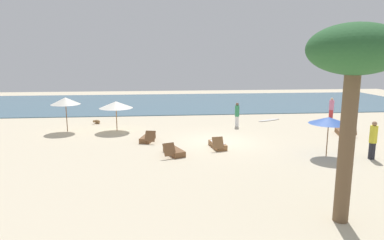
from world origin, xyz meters
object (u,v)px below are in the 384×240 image
umbrella_2 (116,105)px  person_1 (373,140)px  umbrella_1 (329,120)px  lounger_0 (218,145)px  lounger_1 (174,151)px  lounger_2 (148,138)px  dog (97,122)px  person_0 (331,108)px  lounger_3 (343,132)px  surfboard (269,120)px  umbrella_3 (65,101)px  palm_1 (354,58)px  person_2 (237,115)px

umbrella_2 → person_1: 14.98m
umbrella_1 → lounger_0: (-5.07, 2.07, -1.62)m
lounger_1 → lounger_2: size_ratio=1.00×
lounger_1 → dog: size_ratio=2.90×
umbrella_2 → person_0: size_ratio=1.29×
lounger_3 → surfboard: size_ratio=0.82×
person_1 → surfboard: person_1 is taller
umbrella_3 → surfboard: umbrella_3 is taller
person_1 → lounger_0: bearing=159.2°
surfboard → person_0: bearing=1.9°
lounger_0 → dog: lounger_0 is taller
person_1 → dog: 17.88m
lounger_3 → surfboard: (-3.09, 5.16, -0.14)m
umbrella_2 → lounger_1: umbrella_2 is taller
umbrella_1 → person_0: umbrella_1 is taller
palm_1 → surfboard: 16.94m
lounger_2 → palm_1: 12.83m
umbrella_1 → person_0: bearing=61.4°
lounger_3 → person_0: person_0 is taller
umbrella_1 → surfboard: size_ratio=0.92×
person_0 → lounger_0: bearing=-143.6°
dog → umbrella_1: bearing=-36.8°
lounger_2 → person_2: 7.10m
umbrella_3 → person_0: umbrella_3 is taller
lounger_2 → person_0: (14.16, 5.80, 0.67)m
lounger_3 → surfboard: lounger_3 is taller
umbrella_1 → lounger_2: (-8.85, 3.92, -1.63)m
lounger_1 → person_0: 15.48m
lounger_3 → person_0: 5.72m
umbrella_2 → person_1: bearing=-30.1°
lounger_0 → person_2: 5.95m
person_0 → person_1: size_ratio=0.92×
umbrella_3 → palm_1: palm_1 is taller
umbrella_3 → lounger_3: bearing=-8.5°
person_0 → palm_1: palm_1 is taller
lounger_2 → lounger_3: size_ratio=1.00×
umbrella_2 → surfboard: umbrella_2 is taller
umbrella_3 → person_2: umbrella_3 is taller
person_2 → lounger_3: bearing=-27.0°
umbrella_3 → palm_1: (11.39, -13.42, 2.79)m
umbrella_1 → lounger_0: bearing=157.8°
lounger_1 → lounger_3: 11.34m
lounger_0 → person_0: bearing=36.4°
umbrella_2 → lounger_2: size_ratio=1.25×
umbrella_2 → palm_1: size_ratio=0.38×
palm_1 → dog: palm_1 is taller
person_0 → dog: (-18.06, -0.20, -0.69)m
umbrella_2 → lounger_1: bearing=-59.3°
umbrella_1 → lounger_0: umbrella_1 is taller
person_0 → palm_1: 18.48m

